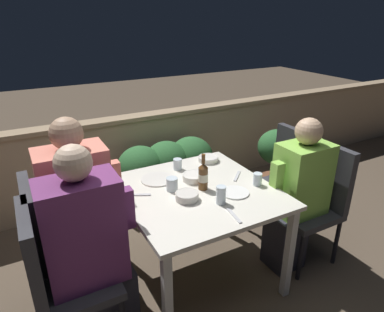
% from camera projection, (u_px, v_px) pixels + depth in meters
% --- Properties ---
extents(ground_plane, '(16.00, 16.00, 0.00)m').
position_uv_depth(ground_plane, '(197.00, 274.00, 2.61)').
color(ground_plane, brown).
extents(parapet_wall, '(9.00, 0.18, 0.89)m').
position_uv_depth(parapet_wall, '(132.00, 157.00, 3.57)').
color(parapet_wall, tan).
rests_on(parapet_wall, ground_plane).
extents(dining_table, '(1.00, 1.03, 0.73)m').
position_uv_depth(dining_table, '(197.00, 200.00, 2.35)').
color(dining_table, silver).
rests_on(dining_table, ground_plane).
extents(planter_hedge, '(1.00, 0.47, 0.68)m').
position_uv_depth(planter_hedge, '(167.00, 171.00, 3.42)').
color(planter_hedge, brown).
rests_on(planter_hedge, ground_plane).
extents(chair_left_near, '(0.44, 0.44, 0.94)m').
position_uv_depth(chair_left_near, '(55.00, 272.00, 1.83)').
color(chair_left_near, '#333338').
rests_on(chair_left_near, ground_plane).
extents(person_purple_stripe, '(0.49, 0.26, 1.26)m').
position_uv_depth(person_purple_stripe, '(92.00, 249.00, 1.89)').
color(person_purple_stripe, '#282833').
rests_on(person_purple_stripe, ground_plane).
extents(chair_left_far, '(0.44, 0.44, 0.94)m').
position_uv_depth(chair_left_far, '(52.00, 238.00, 2.11)').
color(chair_left_far, '#333338').
rests_on(chair_left_far, ground_plane).
extents(person_coral_top, '(0.49, 0.26, 1.31)m').
position_uv_depth(person_coral_top, '(84.00, 216.00, 2.16)').
color(person_coral_top, '#282833').
rests_on(person_coral_top, ground_plane).
extents(chair_right_near, '(0.44, 0.44, 0.94)m').
position_uv_depth(chair_right_near, '(316.00, 194.00, 2.63)').
color(chair_right_near, '#333338').
rests_on(chair_right_near, ground_plane).
extents(person_green_blouse, '(0.47, 0.26, 1.18)m').
position_uv_depth(person_green_blouse, '(297.00, 195.00, 2.52)').
color(person_green_blouse, '#282833').
rests_on(person_green_blouse, ground_plane).
extents(chair_right_far, '(0.44, 0.44, 0.94)m').
position_uv_depth(chair_right_far, '(285.00, 174.00, 2.94)').
color(chair_right_far, '#333338').
rests_on(chair_right_far, ground_plane).
extents(beer_bottle, '(0.07, 0.07, 0.26)m').
position_uv_depth(beer_bottle, '(203.00, 176.00, 2.30)').
color(beer_bottle, brown).
rests_on(beer_bottle, dining_table).
extents(plate_0, '(0.19, 0.19, 0.01)m').
position_uv_depth(plate_0, '(235.00, 192.00, 2.28)').
color(plate_0, white).
rests_on(plate_0, dining_table).
extents(plate_1, '(0.24, 0.24, 0.01)m').
position_uv_depth(plate_1, '(157.00, 179.00, 2.46)').
color(plate_1, silver).
rests_on(plate_1, dining_table).
extents(bowl_0, '(0.17, 0.17, 0.05)m').
position_uv_depth(bowl_0, '(194.00, 177.00, 2.44)').
color(bowl_0, silver).
rests_on(bowl_0, dining_table).
extents(bowl_1, '(0.15, 0.15, 0.05)m').
position_uv_depth(bowl_1, '(187.00, 196.00, 2.19)').
color(bowl_1, beige).
rests_on(bowl_1, dining_table).
extents(bowl_2, '(0.16, 0.16, 0.04)m').
position_uv_depth(bowl_2, '(208.00, 158.00, 2.76)').
color(bowl_2, silver).
rests_on(bowl_2, dining_table).
extents(glass_cup_0, '(0.07, 0.07, 0.08)m').
position_uv_depth(glass_cup_0, '(178.00, 164.00, 2.61)').
color(glass_cup_0, silver).
rests_on(glass_cup_0, dining_table).
extents(glass_cup_1, '(0.06, 0.06, 0.09)m').
position_uv_depth(glass_cup_1, '(257.00, 179.00, 2.37)').
color(glass_cup_1, silver).
rests_on(glass_cup_1, dining_table).
extents(glass_cup_2, '(0.08, 0.08, 0.09)m').
position_uv_depth(glass_cup_2, '(172.00, 184.00, 2.30)').
color(glass_cup_2, silver).
rests_on(glass_cup_2, dining_table).
extents(glass_cup_3, '(0.06, 0.06, 0.12)m').
position_uv_depth(glass_cup_3, '(221.00, 195.00, 2.14)').
color(glass_cup_3, silver).
rests_on(glass_cup_3, dining_table).
extents(fork_0, '(0.14, 0.13, 0.01)m').
position_uv_depth(fork_0, '(237.00, 176.00, 2.51)').
color(fork_0, silver).
rests_on(fork_0, dining_table).
extents(fork_1, '(0.16, 0.10, 0.01)m').
position_uv_depth(fork_1, '(138.00, 195.00, 2.25)').
color(fork_1, silver).
rests_on(fork_1, dining_table).
extents(fork_2, '(0.04, 0.17, 0.01)m').
position_uv_depth(fork_2, '(234.00, 215.00, 2.02)').
color(fork_2, silver).
rests_on(fork_2, dining_table).
extents(potted_plant, '(0.41, 0.41, 0.73)m').
position_uv_depth(potted_plant, '(276.00, 155.00, 3.61)').
color(potted_plant, brown).
rests_on(potted_plant, ground_plane).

